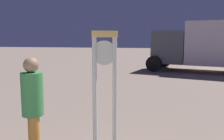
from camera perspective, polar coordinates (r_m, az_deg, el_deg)
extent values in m
cylinder|color=silver|center=(3.94, -3.93, -7.64)|extent=(0.07, 0.07, 2.05)
cylinder|color=silver|center=(3.99, 0.60, -7.41)|extent=(0.07, 0.07, 2.05)
cube|color=#FFD271|center=(3.82, -1.71, 8.19)|extent=(0.40, 0.21, 0.10)
cylinder|color=white|center=(3.86, -1.77, 3.91)|extent=(0.37, 0.17, 0.38)
cube|color=black|center=(3.89, -1.83, 3.93)|extent=(0.08, 0.04, 0.06)
cube|color=black|center=(3.89, -1.83, 3.93)|extent=(0.14, 0.06, 0.03)
cylinder|color=#CB8938|center=(4.38, -17.41, -14.71)|extent=(0.16, 0.16, 0.85)
cylinder|color=#3C904A|center=(4.07, -17.67, -5.23)|extent=(0.34, 0.34, 0.67)
sphere|color=#9F7D5A|center=(3.99, -17.94, 1.10)|extent=(0.23, 0.23, 0.23)
cube|color=#4E5459|center=(15.49, 13.27, 5.18)|extent=(2.42, 2.66, 1.90)
cube|color=black|center=(15.72, 9.97, 6.69)|extent=(0.58, 1.79, 0.83)
cylinder|color=black|center=(16.87, 11.79, 2.20)|extent=(0.93, 0.51, 0.90)
cylinder|color=black|center=(14.60, 9.47, 1.40)|extent=(0.93, 0.51, 0.90)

